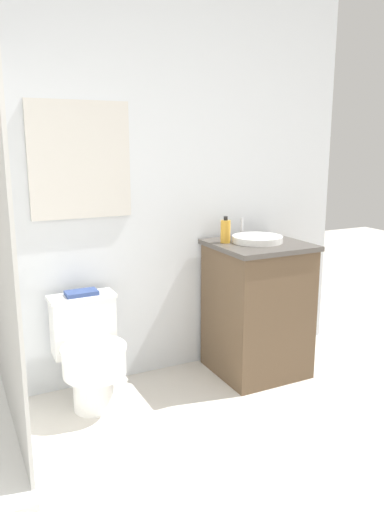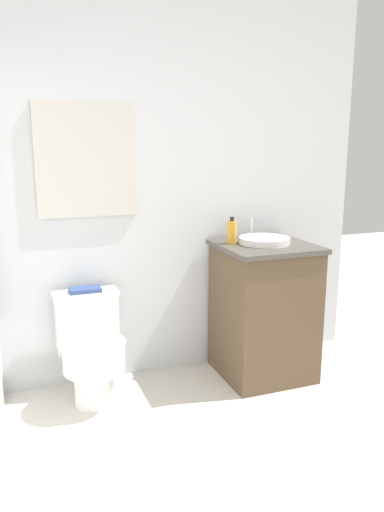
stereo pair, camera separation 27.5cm
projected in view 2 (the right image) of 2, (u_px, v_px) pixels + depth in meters
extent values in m
cube|color=silver|center=(93.00, 181.00, 2.95)|extent=(3.57, 0.05, 2.50)
cube|color=beige|center=(86.00, 160.00, 2.87)|extent=(0.58, 0.02, 0.66)
cube|color=silver|center=(87.00, 160.00, 2.87)|extent=(0.55, 0.01, 0.63)
cylinder|color=white|center=(94.00, 385.00, 2.86)|extent=(0.23, 0.23, 0.23)
cylinder|color=white|center=(94.00, 358.00, 2.78)|extent=(0.35, 0.35, 0.14)
cylinder|color=white|center=(93.00, 344.00, 2.77)|extent=(0.36, 0.36, 0.02)
cube|color=white|center=(87.00, 322.00, 2.95)|extent=(0.36, 0.16, 0.33)
cube|color=white|center=(85.00, 293.00, 2.91)|extent=(0.38, 0.16, 0.02)
cube|color=brown|center=(264.00, 313.00, 3.18)|extent=(0.54, 0.53, 0.83)
cube|color=#4C4742|center=(266.00, 246.00, 3.08)|extent=(0.57, 0.56, 0.03)
cylinder|color=white|center=(264.00, 240.00, 3.09)|extent=(0.32, 0.32, 0.04)
cylinder|color=silver|center=(251.00, 229.00, 3.25)|extent=(0.02, 0.02, 0.13)
cylinder|color=gold|center=(232.00, 232.00, 3.08)|extent=(0.06, 0.06, 0.14)
cylinder|color=black|center=(232.00, 219.00, 3.06)|extent=(0.02, 0.02, 0.02)
cube|color=#33477F|center=(85.00, 290.00, 2.91)|extent=(0.18, 0.11, 0.02)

